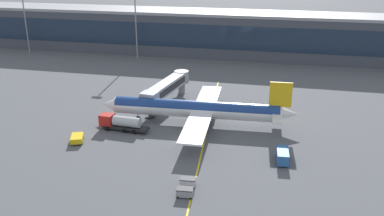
% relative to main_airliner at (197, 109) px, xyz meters
% --- Properties ---
extents(ground_plane, '(700.00, 700.00, 0.00)m').
position_rel_main_airliner_xyz_m(ground_plane, '(-1.19, -9.22, -3.55)').
color(ground_plane, '#515459').
extents(apron_lead_in_line, '(7.85, 79.67, 0.01)m').
position_rel_main_airliner_xyz_m(apron_lead_in_line, '(3.18, -7.22, -3.55)').
color(apron_lead_in_line, yellow).
rests_on(apron_lead_in_line, ground_plane).
extents(terminal_building, '(218.64, 16.84, 15.71)m').
position_rel_main_airliner_xyz_m(terminal_building, '(-2.28, 66.24, 4.32)').
color(terminal_building, '#424751').
rests_on(terminal_building, ground_plane).
extents(main_airliner, '(44.10, 35.15, 10.67)m').
position_rel_main_airliner_xyz_m(main_airliner, '(0.00, 0.00, 0.00)').
color(main_airliner, white).
rests_on(main_airliner, ground_plane).
extents(jet_bridge, '(6.85, 22.57, 6.26)m').
position_rel_main_airliner_xyz_m(jet_bridge, '(-9.92, 11.26, 1.04)').
color(jet_bridge, '#B2B7BC').
rests_on(jet_bridge, ground_plane).
extents(fuel_tanker, '(10.94, 3.23, 3.25)m').
position_rel_main_airliner_xyz_m(fuel_tanker, '(-15.43, -6.89, -1.81)').
color(fuel_tanker, '#232326').
rests_on(fuel_tanker, ground_plane).
extents(crew_van, '(2.47, 5.14, 2.30)m').
position_rel_main_airliner_xyz_m(crew_van, '(19.07, -14.33, -2.24)').
color(crew_van, '#285B9E').
rests_on(crew_van, ground_plane).
extents(pushback_tug, '(3.49, 4.37, 1.40)m').
position_rel_main_airliner_xyz_m(pushback_tug, '(-21.86, -14.57, -2.70)').
color(pushback_tug, yellow).
rests_on(pushback_tug, ground_plane).
extents(baggage_cart_0, '(2.76, 1.80, 1.48)m').
position_rel_main_airliner_xyz_m(baggage_cart_0, '(4.27, -29.55, -2.77)').
color(baggage_cart_0, gray).
rests_on(baggage_cart_0, ground_plane).
extents(baggage_cart_1, '(2.76, 1.80, 1.48)m').
position_rel_main_airliner_xyz_m(baggage_cart_1, '(4.03, -26.35, -2.77)').
color(baggage_cart_1, '#B2B7BC').
rests_on(baggage_cart_1, ground_plane).
extents(apron_light_mast_0, '(2.80, 0.50, 26.04)m').
position_rel_main_airliner_xyz_m(apron_light_mast_0, '(-33.34, 54.28, 11.50)').
color(apron_light_mast_0, gray).
rests_on(apron_light_mast_0, ground_plane).
extents(apron_light_mast_1, '(2.80, 0.50, 26.51)m').
position_rel_main_airliner_xyz_m(apron_light_mast_1, '(-76.22, 54.28, 11.74)').
color(apron_light_mast_1, gray).
rests_on(apron_light_mast_1, ground_plane).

